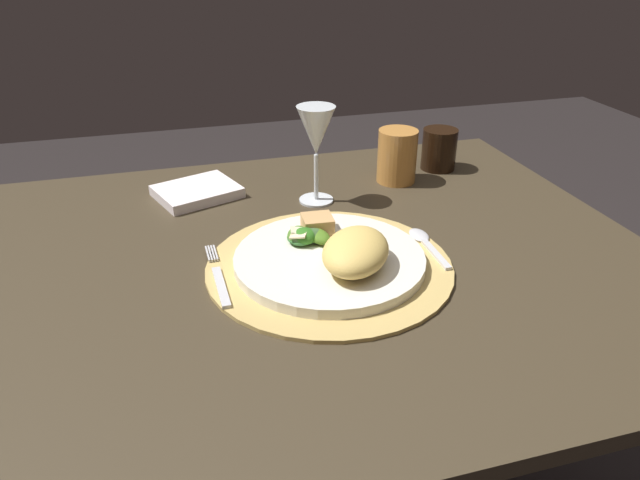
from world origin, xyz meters
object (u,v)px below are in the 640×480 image
object	(u,v)px
spoon	(423,240)
amber_tumbler	(397,156)
dining_table	(282,351)
dinner_plate	(329,259)
fork	(218,277)
wine_glass	(316,134)
dark_tumbler	(439,149)
napkin	(197,192)

from	to	relation	value
spoon	amber_tumbler	size ratio (longest dim) A/B	1.30
dining_table	spoon	world-z (taller)	spoon
dinner_plate	spoon	bearing A→B (deg)	9.33
spoon	amber_tumbler	distance (m)	0.27
dinner_plate	fork	distance (m)	0.16
fork	amber_tumbler	distance (m)	0.47
dining_table	fork	xyz separation A→B (m)	(-0.09, -0.04, 0.18)
dinner_plate	wine_glass	distance (m)	0.26
spoon	amber_tumbler	world-z (taller)	amber_tumbler
dinner_plate	dark_tumbler	xyz separation A→B (m)	(0.33, 0.32, 0.03)
spoon	napkin	world-z (taller)	napkin
dining_table	wine_glass	xyz separation A→B (m)	(0.11, 0.19, 0.30)
dinner_plate	dining_table	bearing A→B (deg)	146.13
dinner_plate	amber_tumbler	world-z (taller)	amber_tumbler
dining_table	dinner_plate	world-z (taller)	dinner_plate
spoon	dark_tumbler	distance (m)	0.34
spoon	napkin	size ratio (longest dim) A/B	0.95
wine_glass	spoon	bearing A→B (deg)	-60.49
dining_table	fork	world-z (taller)	fork
napkin	wine_glass	xyz separation A→B (m)	(0.21, -0.08, 0.12)
dinner_plate	napkin	world-z (taller)	dinner_plate
wine_glass	amber_tumbler	xyz separation A→B (m)	(0.18, 0.05, -0.07)
fork	napkin	bearing A→B (deg)	90.23
wine_glass	dark_tumbler	xyz separation A→B (m)	(0.28, 0.09, -0.08)
napkin	amber_tumbler	size ratio (longest dim) A/B	1.37
spoon	wine_glass	world-z (taller)	wine_glass
wine_glass	napkin	bearing A→B (deg)	158.79
fork	wine_glass	size ratio (longest dim) A/B	0.97
fork	napkin	distance (m)	0.31
wine_glass	amber_tumbler	distance (m)	0.20
spoon	dark_tumbler	world-z (taller)	dark_tumbler
fork	dark_tumbler	distance (m)	0.58
napkin	dining_table	bearing A→B (deg)	-70.38
dining_table	spoon	bearing A→B (deg)	-4.53
dinner_plate	wine_glass	bearing A→B (deg)	79.23
dining_table	fork	bearing A→B (deg)	-156.09
wine_glass	dark_tumbler	size ratio (longest dim) A/B	2.10
dinner_plate	amber_tumbler	xyz separation A→B (m)	(0.22, 0.28, 0.04)
dining_table	wine_glass	world-z (taller)	wine_glass
amber_tumbler	dark_tumbler	bearing A→B (deg)	19.73
fork	dark_tumbler	size ratio (longest dim) A/B	2.04
dark_tumbler	dining_table	bearing A→B (deg)	-144.81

